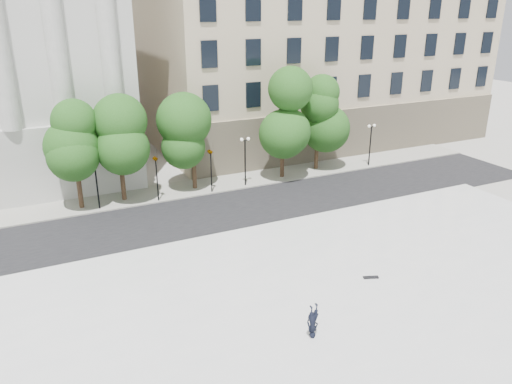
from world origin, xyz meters
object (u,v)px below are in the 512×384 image
Objects in this scene: person_lying at (312,333)px; skateboard at (371,277)px; traffic_light_west at (155,156)px; traffic_light_east at (210,150)px.

skateboard is (5.63, 3.03, -0.19)m from person_lying.
traffic_light_west is at bearing 133.75° from skateboard.
traffic_light_west is at bearing -180.00° from traffic_light_east.
person_lying is (1.51, -20.33, -3.02)m from traffic_light_west.
traffic_light_west is 2.52× the size of person_lying.
traffic_light_west reaches higher than traffic_light_east.
person_lying is at bearing -85.76° from traffic_light_west.
traffic_light_east is 2.52× the size of person_lying.
traffic_light_east is at bearing 120.12° from skateboard.
skateboard is at bearing -81.22° from traffic_light_east.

